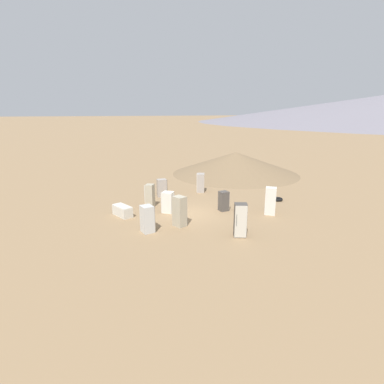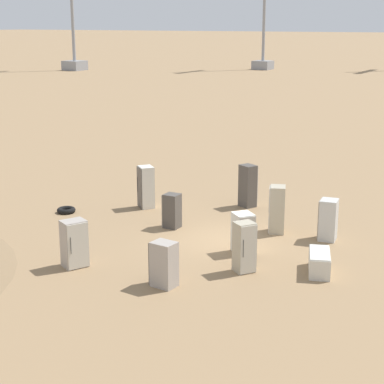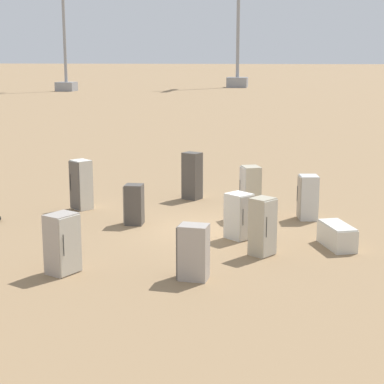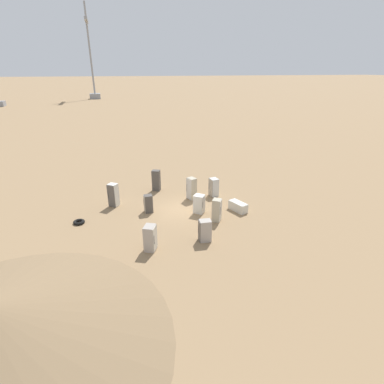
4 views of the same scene
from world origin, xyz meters
name	(u,v)px [view 1 (image 1 of 4)]	position (x,y,z in m)	size (l,w,h in m)	color
ground_plane	(191,214)	(0.00, 0.00, 0.00)	(1000.00, 1000.00, 0.00)	#937551
dirt_mound	(235,163)	(10.80, -9.96, 1.22)	(14.15, 14.15, 2.44)	#7F6647
discarded_fridge_0	(201,183)	(5.03, -3.00, 0.82)	(0.99, 0.93, 1.64)	#A89E93
discarded_fridge_1	(240,220)	(-4.64, -1.02, 0.96)	(0.83, 0.87, 1.92)	#4C4742
discarded_fridge_2	(224,201)	(-0.28, -2.38, 0.71)	(0.59, 0.67, 1.41)	#4C4742
discarded_fridge_3	(123,211)	(1.40, 4.45, 0.36)	(1.71, 1.19, 0.72)	beige
discarded_fridge_4	(168,202)	(0.91, 1.39, 0.74)	(0.98, 1.00, 1.47)	silver
discarded_fridge_5	(162,188)	(4.95, 0.54, 0.73)	(0.65, 0.82, 1.47)	#A89E93
discarded_fridge_6	(270,201)	(-2.20, -4.94, 0.95)	(0.92, 0.93, 1.90)	silver
discarded_fridge_7	(180,211)	(-1.85, 1.55, 0.95)	(0.89, 0.84, 1.89)	#B2A88E
discarded_fridge_8	(147,219)	(-1.98, 3.60, 0.80)	(0.82, 0.78, 1.60)	silver
discarded_fridge_9	(150,196)	(2.56, 2.22, 0.86)	(0.85, 0.85, 1.72)	#B2A88E
scrap_tire	(277,199)	(0.24, -7.53, 0.11)	(0.82, 0.82, 0.22)	black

